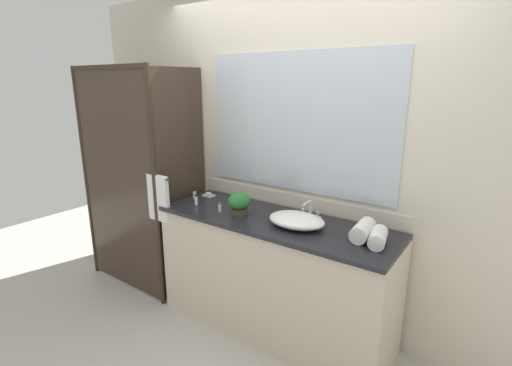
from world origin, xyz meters
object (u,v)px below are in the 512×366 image
(potted_plant, at_px, (239,202))
(soap_dish, at_px, (209,195))
(amenity_bottle_shampoo, at_px, (220,207))
(rolled_towel_middle, at_px, (363,230))
(faucet, at_px, (310,212))
(sink_basin, at_px, (297,220))
(rolled_towel_near_edge, at_px, (378,238))
(amenity_bottle_body_wash, at_px, (196,200))
(amenity_bottle_lotion, at_px, (195,194))

(potted_plant, bearing_deg, soap_dish, 157.09)
(amenity_bottle_shampoo, xyz_separation_m, rolled_towel_middle, (1.07, 0.14, 0.02))
(potted_plant, bearing_deg, faucet, 27.61)
(sink_basin, bearing_deg, rolled_towel_near_edge, 1.71)
(amenity_bottle_body_wash, xyz_separation_m, amenity_bottle_lotion, (-0.13, 0.11, -0.00))
(amenity_bottle_lotion, bearing_deg, amenity_bottle_body_wash, -41.13)
(sink_basin, relative_size, amenity_bottle_lotion, 4.88)
(potted_plant, relative_size, rolled_towel_near_edge, 0.84)
(sink_basin, relative_size, rolled_towel_middle, 1.70)
(sink_basin, xyz_separation_m, rolled_towel_middle, (0.45, 0.06, 0.01))
(potted_plant, bearing_deg, amenity_bottle_lotion, 170.31)
(sink_basin, xyz_separation_m, rolled_towel_near_edge, (0.56, 0.02, 0.01))
(sink_basin, height_order, amenity_bottle_body_wash, sink_basin)
(sink_basin, height_order, faucet, faucet)
(amenity_bottle_shampoo, xyz_separation_m, amenity_bottle_body_wash, (-0.27, 0.01, 0.01))
(sink_basin, relative_size, amenity_bottle_body_wash, 4.73)
(soap_dish, xyz_separation_m, amenity_bottle_lotion, (-0.05, -0.12, 0.02))
(rolled_towel_middle, bearing_deg, faucet, 163.13)
(amenity_bottle_lotion, bearing_deg, amenity_bottle_shampoo, -17.67)
(sink_basin, distance_m, amenity_bottle_body_wash, 0.90)
(potted_plant, bearing_deg, amenity_bottle_body_wash, -177.90)
(faucet, distance_m, rolled_towel_middle, 0.47)
(soap_dish, xyz_separation_m, amenity_bottle_body_wash, (0.08, -0.23, 0.03))
(soap_dish, bearing_deg, rolled_towel_middle, -4.44)
(amenity_bottle_lotion, bearing_deg, rolled_towel_near_edge, -1.14)
(rolled_towel_near_edge, bearing_deg, rolled_towel_middle, 159.39)
(soap_dish, bearing_deg, amenity_bottle_lotion, -112.66)
(soap_dish, xyz_separation_m, amenity_bottle_shampoo, (0.34, -0.25, 0.02))
(amenity_bottle_lotion, bearing_deg, sink_basin, -2.69)
(potted_plant, bearing_deg, rolled_towel_middle, 6.64)
(rolled_towel_near_edge, xyz_separation_m, rolled_towel_middle, (-0.11, 0.04, 0.01))
(amenity_bottle_shampoo, relative_size, rolled_towel_near_edge, 0.35)
(faucet, bearing_deg, rolled_towel_middle, -16.87)
(amenity_bottle_lotion, distance_m, rolled_towel_middle, 1.47)
(amenity_bottle_lotion, bearing_deg, faucet, 8.10)
(faucet, height_order, amenity_bottle_lotion, faucet)
(sink_basin, bearing_deg, amenity_bottle_body_wash, -175.94)
(soap_dish, distance_m, rolled_towel_near_edge, 1.54)
(potted_plant, distance_m, amenity_bottle_lotion, 0.57)
(amenity_bottle_body_wash, bearing_deg, potted_plant, 2.10)
(potted_plant, relative_size, amenity_bottle_shampoo, 2.42)
(faucet, height_order, soap_dish, faucet)
(potted_plant, relative_size, rolled_towel_middle, 0.75)
(potted_plant, distance_m, amenity_bottle_body_wash, 0.44)
(sink_basin, bearing_deg, amenity_bottle_lotion, 177.31)
(potted_plant, height_order, amenity_bottle_shampoo, potted_plant)
(rolled_towel_near_edge, bearing_deg, soap_dish, 174.34)
(potted_plant, xyz_separation_m, amenity_bottle_body_wash, (-0.43, -0.02, -0.06))
(amenity_bottle_body_wash, relative_size, rolled_towel_middle, 0.36)
(sink_basin, height_order, amenity_bottle_lotion, sink_basin)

